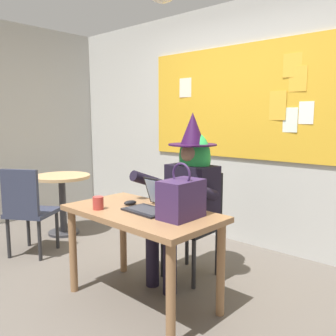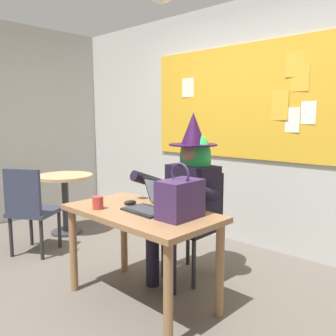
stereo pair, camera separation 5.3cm
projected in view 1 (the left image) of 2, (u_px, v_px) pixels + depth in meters
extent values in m
plane|color=#5B544C|center=(123.00, 298.00, 2.73)|extent=(24.00, 24.00, 0.00)
cube|color=#B2B2AD|center=(243.00, 125.00, 3.84)|extent=(5.49, 0.10, 2.61)
cube|color=gold|center=(241.00, 102.00, 3.76)|extent=(2.40, 0.02, 1.20)
cube|color=gold|center=(292.00, 65.00, 3.35)|extent=(0.18, 0.01, 0.22)
cube|color=white|center=(290.00, 120.00, 3.42)|extent=(0.16, 0.01, 0.24)
cube|color=white|center=(306.00, 113.00, 3.31)|extent=(0.14, 0.01, 0.21)
cube|color=gold|center=(276.00, 106.00, 3.50)|extent=(0.21, 0.02, 0.29)
cube|color=gold|center=(298.00, 79.00, 3.32)|extent=(0.17, 0.01, 0.24)
cube|color=#F4E0C6|center=(185.00, 88.00, 4.22)|extent=(0.17, 0.01, 0.23)
cube|color=#8E6642|center=(142.00, 213.00, 2.58)|extent=(1.19, 0.66, 0.04)
cylinder|color=#8E6642|center=(73.00, 251.00, 2.80)|extent=(0.06, 0.06, 0.67)
cylinder|color=#8E6642|center=(171.00, 296.00, 2.08)|extent=(0.06, 0.06, 0.67)
cylinder|color=#8E6642|center=(123.00, 235.00, 3.17)|extent=(0.06, 0.06, 0.67)
cylinder|color=#8E6642|center=(221.00, 269.00, 2.45)|extent=(0.06, 0.06, 0.67)
cube|color=black|center=(190.00, 227.00, 3.06)|extent=(0.42, 0.42, 0.04)
cube|color=black|center=(204.00, 196.00, 3.17)|extent=(0.38, 0.04, 0.45)
cylinder|color=#262628|center=(194.00, 264.00, 2.86)|extent=(0.04, 0.04, 0.42)
cylinder|color=#262628|center=(163.00, 253.00, 3.08)|extent=(0.04, 0.04, 0.42)
cylinder|color=#262628|center=(217.00, 252.00, 3.11)|extent=(0.04, 0.04, 0.42)
cylinder|color=#262628|center=(187.00, 243.00, 3.33)|extent=(0.04, 0.04, 0.42)
cylinder|color=black|center=(170.00, 266.00, 2.77)|extent=(0.11, 0.11, 0.46)
cylinder|color=black|center=(152.00, 259.00, 2.91)|extent=(0.11, 0.11, 0.46)
cylinder|color=black|center=(184.00, 229.00, 2.85)|extent=(0.17, 0.43, 0.15)
cylinder|color=black|center=(167.00, 224.00, 2.99)|extent=(0.17, 0.43, 0.15)
cube|color=black|center=(192.00, 195.00, 3.04)|extent=(0.43, 0.28, 0.52)
cylinder|color=black|center=(198.00, 190.00, 2.68)|extent=(0.11, 0.47, 0.24)
cylinder|color=black|center=(153.00, 182.00, 3.03)|extent=(0.11, 0.47, 0.24)
sphere|color=#A37A60|center=(192.00, 153.00, 2.99)|extent=(0.20, 0.20, 0.20)
ellipsoid|color=green|center=(195.00, 158.00, 3.01)|extent=(0.31, 0.23, 0.44)
cylinder|color=#2D0F38|center=(193.00, 145.00, 2.97)|extent=(0.41, 0.41, 0.01)
cone|color=#2D0F38|center=(193.00, 129.00, 2.96)|extent=(0.21, 0.21, 0.27)
cube|color=black|center=(147.00, 211.00, 2.54)|extent=(0.36, 0.25, 0.01)
cube|color=#333338|center=(147.00, 210.00, 2.54)|extent=(0.30, 0.18, 0.00)
cube|color=black|center=(162.00, 193.00, 2.62)|extent=(0.34, 0.11, 0.21)
cube|color=#99B7E0|center=(161.00, 193.00, 2.62)|extent=(0.30, 0.09, 0.18)
ellipsoid|color=black|center=(130.00, 203.00, 2.74)|extent=(0.08, 0.12, 0.03)
cube|color=#38234C|center=(181.00, 199.00, 2.36)|extent=(0.20, 0.30, 0.26)
torus|color=#38234C|center=(181.00, 174.00, 2.34)|extent=(0.16, 0.02, 0.16)
cylinder|color=#B23833|center=(98.00, 203.00, 2.60)|extent=(0.08, 0.08, 0.09)
cylinder|color=tan|center=(62.00, 177.00, 4.16)|extent=(0.66, 0.66, 0.03)
cylinder|color=#333338|center=(63.00, 205.00, 4.21)|extent=(0.08, 0.08, 0.65)
cylinder|color=#333338|center=(64.00, 232.00, 4.25)|extent=(0.36, 0.36, 0.03)
cube|color=#2D3347|center=(33.00, 212.00, 3.58)|extent=(0.57, 0.57, 0.04)
cube|color=#2D3347|center=(20.00, 193.00, 3.37)|extent=(0.35, 0.23, 0.45)
cylinder|color=#262628|center=(28.00, 228.00, 3.81)|extent=(0.04, 0.04, 0.41)
cylinder|color=#262628|center=(57.00, 230.00, 3.75)|extent=(0.04, 0.04, 0.41)
cylinder|color=#262628|center=(8.00, 238.00, 3.48)|extent=(0.04, 0.04, 0.41)
cylinder|color=#262628|center=(40.00, 240.00, 3.42)|extent=(0.04, 0.04, 0.41)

